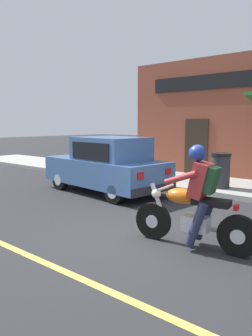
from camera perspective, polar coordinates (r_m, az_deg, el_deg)
The scene contains 5 objects.
ground_plane at distance 5.81m, azimuth 3.38°, elevation -11.71°, with size 80.00×80.00×0.00m, color #2B2B2D.
sidewalk_curb at distance 11.36m, azimuth 5.94°, elevation -1.76°, with size 2.60×22.00×0.14m, color #ADAAA3.
motorcycle_with_rider at distance 5.22m, azimuth 11.89°, elevation -6.36°, with size 0.63×2.02×1.62m.
car_hatchback at distance 9.19m, azimuth -3.39°, elevation 0.41°, with size 2.03×3.93×1.57m.
trash_bin at distance 9.57m, azimuth 16.11°, elevation -0.38°, with size 0.56×0.56×0.98m.
Camera 1 is at (-4.41, -3.25, 1.93)m, focal length 35.00 mm.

